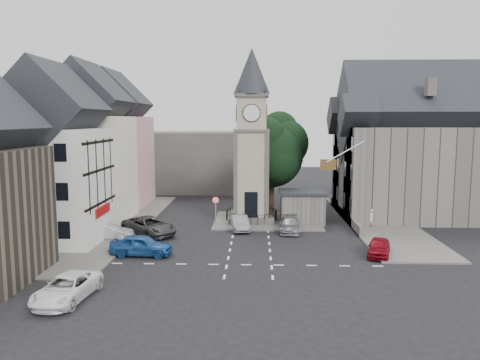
{
  "coord_description": "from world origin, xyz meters",
  "views": [
    {
      "loc": [
        0.45,
        -35.98,
        9.75
      ],
      "look_at": [
        -0.98,
        5.0,
        4.4
      ],
      "focal_mm": 35.0,
      "sensor_mm": 36.0,
      "label": 1
    }
  ],
  "objects_px": {
    "stone_shelter": "(302,207)",
    "car_west_blue": "(141,245)",
    "clock_tower": "(252,137)",
    "car_east_red": "(379,247)",
    "pedestrian": "(371,219)"
  },
  "relations": [
    {
      "from": "clock_tower",
      "to": "car_east_red",
      "type": "relative_size",
      "value": 4.4
    },
    {
      "from": "stone_shelter",
      "to": "pedestrian",
      "type": "xyz_separation_m",
      "value": [
        5.96,
        -1.92,
        -0.67
      ]
    },
    {
      "from": "stone_shelter",
      "to": "car_west_blue",
      "type": "bearing_deg",
      "value": -138.64
    },
    {
      "from": "car_west_blue",
      "to": "pedestrian",
      "type": "bearing_deg",
      "value": -60.07
    },
    {
      "from": "clock_tower",
      "to": "car_west_blue",
      "type": "xyz_separation_m",
      "value": [
        -7.78,
        -11.56,
        -7.36
      ]
    },
    {
      "from": "car_east_red",
      "to": "pedestrian",
      "type": "height_order",
      "value": "pedestrian"
    },
    {
      "from": "stone_shelter",
      "to": "car_west_blue",
      "type": "height_order",
      "value": "stone_shelter"
    },
    {
      "from": "clock_tower",
      "to": "stone_shelter",
      "type": "relative_size",
      "value": 3.78
    },
    {
      "from": "clock_tower",
      "to": "stone_shelter",
      "type": "xyz_separation_m",
      "value": [
        4.8,
        -0.49,
        -6.57
      ]
    },
    {
      "from": "car_east_red",
      "to": "clock_tower",
      "type": "bearing_deg",
      "value": 147.81
    },
    {
      "from": "car_west_blue",
      "to": "pedestrian",
      "type": "xyz_separation_m",
      "value": [
        18.53,
        9.15,
        0.12
      ]
    },
    {
      "from": "car_west_blue",
      "to": "clock_tower",
      "type": "bearing_deg",
      "value": -30.28
    },
    {
      "from": "car_west_blue",
      "to": "pedestrian",
      "type": "relative_size",
      "value": 2.53
    },
    {
      "from": "car_west_blue",
      "to": "car_east_red",
      "type": "bearing_deg",
      "value": -84.44
    },
    {
      "from": "clock_tower",
      "to": "car_west_blue",
      "type": "distance_m",
      "value": 15.76
    }
  ]
}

